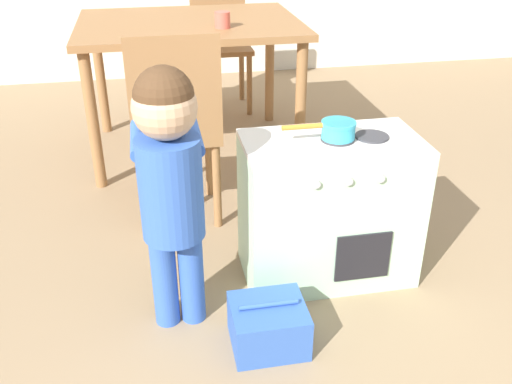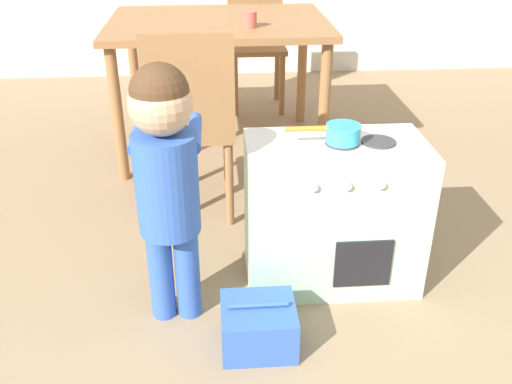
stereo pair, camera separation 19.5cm
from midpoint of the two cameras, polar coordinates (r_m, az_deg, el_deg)
play_kitchen at (r=2.13m, az=4.69°, el=-1.80°), size 0.63×0.36×0.57m
toy_pot at (r=1.99m, az=5.32°, el=6.27°), size 0.26×0.12×0.06m
child_figure at (r=1.77m, az=-11.79°, el=2.08°), size 0.22×0.36×0.90m
toy_basket at (r=1.91m, az=-1.76°, el=-13.30°), size 0.24×0.22×0.17m
dining_table at (r=3.15m, az=-8.46°, el=14.95°), size 1.15×0.87×0.72m
dining_chair_near at (r=2.44m, az=-10.27°, el=6.49°), size 0.37×0.37×0.86m
dining_chair_far at (r=3.91m, az=-5.05°, el=14.99°), size 0.37×0.37×0.86m
cup_on_table at (r=2.94m, az=-5.37°, el=16.75°), size 0.08×0.08×0.08m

